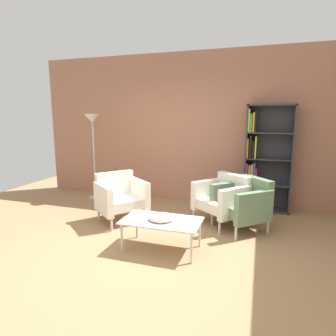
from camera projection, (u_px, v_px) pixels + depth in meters
name	position (u px, v px, depth m)	size (l,w,h in m)	color
ground_plane	(141.00, 253.00, 3.59)	(8.32, 8.32, 0.00)	#9E7751
brick_back_panel	(189.00, 129.00, 5.63)	(6.40, 0.12, 2.90)	#A87056
bookshelf_tall	(263.00, 161.00, 5.10)	(0.80, 0.30, 1.90)	#333338
coffee_table_low	(161.00, 222.00, 3.64)	(1.00, 0.56, 0.40)	silver
decorative_bowl	(161.00, 217.00, 3.62)	(0.32, 0.32, 0.05)	beige
armchair_near_window	(120.00, 196.00, 4.65)	(0.94, 0.95, 0.78)	white
armchair_by_bookshelf	(223.00, 198.00, 4.53)	(0.95, 0.94, 0.78)	white
armchair_spare_guest	(243.00, 202.00, 4.31)	(0.95, 0.95, 0.78)	slate
floor_lamp_torchiere	(93.00, 129.00, 5.76)	(0.32, 0.32, 1.74)	silver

